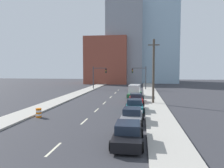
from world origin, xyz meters
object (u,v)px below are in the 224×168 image
Objects in this scene: traffic_signal_left at (97,75)px; traffic_signal_right at (142,75)px; sedan_gray at (132,116)px; box_truck_green at (135,91)px; sedan_black at (128,134)px; utility_pole_right_mid at (153,71)px; traffic_barrel at (39,113)px; sedan_teal at (134,106)px; sedan_red at (136,98)px.

traffic_signal_left and traffic_signal_right have the same top height.
sedan_gray is 18.33m from box_truck_green.
traffic_signal_right is at bearing 88.20° from sedan_black.
utility_pole_right_mid is (12.42, -20.97, 1.13)m from traffic_signal_left.
traffic_signal_right is 0.94× the size of box_truck_green.
traffic_barrel is 10.70m from sedan_teal.
traffic_signal_left is at bearing 109.01° from sedan_teal.
traffic_signal_left is 1.27× the size of sedan_red.
box_truck_green reaches higher than traffic_barrel.
utility_pole_right_mid is at bearing 79.60° from sedan_gray.
sedan_red is at bearing 49.26° from traffic_barrel.
utility_pole_right_mid is 1.97× the size of sedan_teal.
sedan_gray is 5.45m from sedan_teal.
traffic_signal_right is 21.06m from utility_pole_right_mid.
traffic_signal_right is at bearing 0.00° from traffic_signal_left.
traffic_signal_right is 1.20× the size of sedan_teal.
utility_pole_right_mid is at bearing -59.35° from traffic_signal_left.
traffic_signal_left is 17.10m from box_truck_green.
sedan_teal is (-0.77, -26.82, -2.90)m from traffic_signal_right.
sedan_gray is at bearing -91.43° from traffic_signal_right.
utility_pole_right_mid reaches higher than sedan_red.
sedan_black is (9.89, -38.05, -2.91)m from traffic_signal_left.
sedan_black is 0.79× the size of box_truck_green.
traffic_barrel is at bearing 176.87° from sedan_gray.
sedan_gray is at bearing -5.18° from traffic_barrel.
sedan_red reaches higher than traffic_barrel.
traffic_barrel is 11.68m from sedan_black.
traffic_signal_right reaches higher than sedan_black.
sedan_gray is 1.00× the size of sedan_red.
traffic_barrel is 0.20× the size of sedan_teal.
traffic_signal_left is 22.69m from sedan_red.
traffic_signal_right is 20.40m from sedan_red.
traffic_signal_right is at bearing 86.98° from sedan_teal.
sedan_black reaches higher than sedan_gray.
sedan_teal is 12.88m from box_truck_green.
utility_pole_right_mid is 4.82m from sedan_red.
utility_pole_right_mid reaches higher than sedan_black.
traffic_barrel is 0.22× the size of sedan_red.
sedan_teal reaches higher than sedan_red.
traffic_signal_right is 33.23m from traffic_barrel.
utility_pole_right_mid is at bearing -64.59° from box_truck_green.
traffic_signal_left is at bearing 127.70° from box_truck_green.
traffic_signal_right is 1.19× the size of sedan_black.
utility_pole_right_mid reaches higher than traffic_signal_right.
utility_pole_right_mid is at bearing -20.45° from sedan_red.
sedan_black is at bearing -92.92° from sedan_red.
traffic_signal_left is 31.55m from traffic_barrel.
sedan_gray is at bearing -91.71° from sedan_teal.
sedan_teal is 0.78× the size of box_truck_green.
traffic_signal_left reaches higher than sedan_teal.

